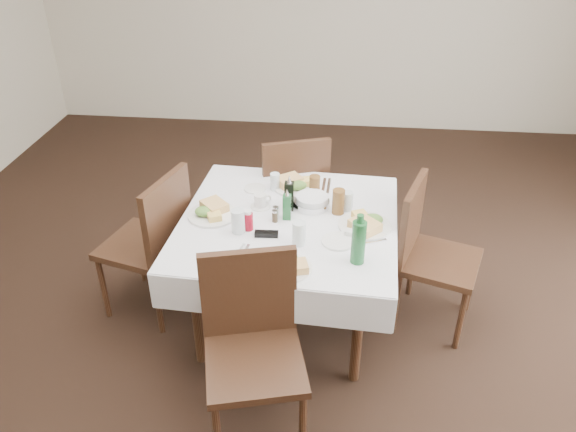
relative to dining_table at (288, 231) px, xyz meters
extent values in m
plane|color=black|center=(-0.02, -0.18, -0.68)|extent=(7.00, 7.00, 0.00)
cylinder|color=black|center=(-0.48, -0.43, -0.32)|extent=(0.06, 0.06, 0.72)
cylinder|color=black|center=(-0.43, 0.48, -0.32)|extent=(0.06, 0.06, 0.72)
cylinder|color=black|center=(0.43, -0.48, -0.32)|extent=(0.06, 0.06, 0.72)
cylinder|color=black|center=(0.48, 0.43, -0.32)|extent=(0.06, 0.06, 0.72)
cube|color=black|center=(0.00, 0.00, 0.06)|extent=(1.21, 1.21, 0.03)
cube|color=white|center=(0.00, 0.00, 0.08)|extent=(1.33, 1.33, 0.01)
cube|color=white|center=(0.04, 0.63, -0.03)|extent=(1.26, 0.08, 0.22)
cube|color=white|center=(-0.04, -0.63, -0.03)|extent=(1.26, 0.08, 0.22)
cube|color=white|center=(0.63, -0.04, -0.03)|extent=(0.08, 1.26, 0.22)
cube|color=white|center=(-0.63, 0.04, -0.03)|extent=(0.08, 1.26, 0.22)
cube|color=black|center=(-0.08, 0.81, -0.20)|extent=(0.60, 0.60, 0.04)
cube|color=black|center=(-0.01, 0.60, 0.06)|extent=(0.46, 0.19, 0.51)
cylinder|color=black|center=(0.05, 1.06, -0.44)|extent=(0.04, 0.04, 0.48)
cylinder|color=black|center=(0.18, 0.68, -0.44)|extent=(0.04, 0.04, 0.48)
cylinder|color=black|center=(-0.33, 0.93, -0.44)|extent=(0.04, 0.04, 0.48)
cylinder|color=black|center=(-0.20, 0.55, -0.44)|extent=(0.04, 0.04, 0.48)
cube|color=black|center=(-0.07, -0.88, -0.20)|extent=(0.57, 0.57, 0.04)
cube|color=black|center=(-0.13, -0.68, 0.06)|extent=(0.47, 0.16, 0.51)
cylinder|color=black|center=(-0.32, -0.74, -0.44)|extent=(0.04, 0.04, 0.48)
cylinder|color=black|center=(0.17, -1.03, -0.44)|extent=(0.04, 0.04, 0.48)
cylinder|color=black|center=(0.07, -0.64, -0.44)|extent=(0.04, 0.04, 0.48)
cube|color=black|center=(0.93, 0.08, -0.21)|extent=(0.58, 0.58, 0.04)
cube|color=black|center=(0.74, 0.14, 0.04)|extent=(0.19, 0.44, 0.50)
cylinder|color=black|center=(1.05, -0.17, -0.45)|extent=(0.04, 0.04, 0.46)
cylinder|color=black|center=(0.68, -0.05, -0.45)|extent=(0.04, 0.04, 0.46)
cylinder|color=black|center=(1.18, 0.20, -0.45)|extent=(0.04, 0.04, 0.46)
cylinder|color=black|center=(0.81, 0.32, -0.45)|extent=(0.04, 0.04, 0.46)
cube|color=black|center=(-0.93, 0.04, -0.19)|extent=(0.58, 0.58, 0.04)
cube|color=black|center=(-0.72, -0.02, 0.06)|extent=(0.17, 0.47, 0.52)
cylinder|color=black|center=(-1.07, 0.29, -0.44)|extent=(0.04, 0.04, 0.48)
cylinder|color=black|center=(-0.68, 0.18, -0.44)|extent=(0.04, 0.04, 0.48)
cylinder|color=black|center=(-1.18, -0.11, -0.44)|extent=(0.04, 0.04, 0.48)
cylinder|color=black|center=(-0.79, -0.22, -0.44)|extent=(0.04, 0.04, 0.48)
cylinder|color=white|center=(0.01, 0.40, 0.09)|extent=(0.30, 0.30, 0.02)
cube|color=#D58B4F|center=(-0.04, 0.40, 0.12)|extent=(0.20, 0.19, 0.05)
cube|color=#EEB04B|center=(0.07, 0.41, 0.12)|extent=(0.12, 0.10, 0.04)
ellipsoid|color=#3E7123|center=(0.03, 0.35, 0.12)|extent=(0.11, 0.10, 0.05)
cylinder|color=white|center=(0.05, -0.48, 0.09)|extent=(0.25, 0.25, 0.01)
cube|color=#D58B4F|center=(0.08, -0.50, 0.12)|extent=(0.15, 0.13, 0.04)
cube|color=#EEB04B|center=(0.00, -0.48, 0.11)|extent=(0.09, 0.07, 0.03)
ellipsoid|color=#3E7123|center=(0.05, -0.44, 0.12)|extent=(0.09, 0.08, 0.04)
cylinder|color=white|center=(0.45, -0.04, 0.09)|extent=(0.31, 0.31, 0.02)
cube|color=#D58B4F|center=(0.44, -0.09, 0.13)|extent=(0.20, 0.20, 0.05)
cube|color=#EEB04B|center=(0.42, 0.01, 0.12)|extent=(0.11, 0.13, 0.04)
ellipsoid|color=#3E7123|center=(0.49, -0.02, 0.13)|extent=(0.11, 0.10, 0.05)
cylinder|color=white|center=(-0.45, -0.01, 0.09)|extent=(0.29, 0.29, 0.02)
cube|color=#D58B4F|center=(-0.45, 0.04, 0.12)|extent=(0.19, 0.19, 0.05)
cube|color=#EEB04B|center=(-0.43, -0.06, 0.12)|extent=(0.11, 0.12, 0.04)
ellipsoid|color=#3E7123|center=(-0.50, -0.03, 0.12)|extent=(0.11, 0.10, 0.05)
cylinder|color=white|center=(-0.25, 0.34, 0.09)|extent=(0.14, 0.14, 0.01)
cylinder|color=white|center=(0.30, -0.21, 0.09)|extent=(0.18, 0.18, 0.01)
cylinder|color=silver|center=(-0.12, 0.35, 0.14)|extent=(0.06, 0.06, 0.11)
cylinder|color=silver|center=(0.08, -0.25, 0.15)|extent=(0.07, 0.07, 0.14)
cylinder|color=silver|center=(0.34, 0.14, 0.14)|extent=(0.06, 0.06, 0.12)
cylinder|color=silver|center=(-0.27, -0.16, 0.15)|extent=(0.08, 0.08, 0.14)
cylinder|color=brown|center=(0.14, 0.29, 0.15)|extent=(0.07, 0.07, 0.14)
cylinder|color=brown|center=(0.29, 0.10, 0.16)|extent=(0.07, 0.07, 0.15)
cylinder|color=silver|center=(0.13, 0.16, 0.10)|extent=(0.22, 0.22, 0.04)
cylinder|color=white|center=(0.13, 0.16, 0.13)|extent=(0.20, 0.20, 0.04)
cube|color=black|center=(-0.01, 0.12, 0.17)|extent=(0.06, 0.06, 0.18)
cone|color=silver|center=(-0.01, 0.12, 0.29)|extent=(0.03, 0.03, 0.05)
cube|color=#1F5E2E|center=(-0.01, 0.01, 0.16)|extent=(0.05, 0.05, 0.16)
cone|color=silver|center=(-0.01, 0.01, 0.26)|extent=(0.03, 0.03, 0.04)
cylinder|color=maroon|center=(-0.22, -0.13, 0.14)|extent=(0.06, 0.06, 0.10)
cylinder|color=white|center=(-0.22, -0.13, 0.20)|extent=(0.04, 0.04, 0.02)
cylinder|color=white|center=(-0.08, 0.01, 0.12)|extent=(0.03, 0.03, 0.07)
cylinder|color=silver|center=(-0.08, 0.01, 0.16)|extent=(0.03, 0.03, 0.01)
cylinder|color=#453826|center=(-0.08, -0.03, 0.12)|extent=(0.03, 0.03, 0.06)
cylinder|color=silver|center=(-0.08, -0.03, 0.15)|extent=(0.03, 0.03, 0.01)
cylinder|color=white|center=(-0.18, 0.12, 0.09)|extent=(0.12, 0.12, 0.01)
cylinder|color=white|center=(-0.18, 0.12, 0.13)|extent=(0.07, 0.07, 0.08)
cylinder|color=black|center=(-0.18, 0.12, 0.16)|extent=(0.06, 0.06, 0.01)
torus|color=white|center=(-0.14, 0.14, 0.13)|extent=(0.05, 0.03, 0.05)
cube|color=black|center=(-0.10, -0.19, 0.10)|extent=(0.14, 0.05, 0.03)
cylinder|color=#1F5E2E|center=(0.40, -0.38, 0.21)|extent=(0.08, 0.08, 0.24)
cylinder|color=#1F5E2E|center=(0.40, -0.38, 0.35)|extent=(0.04, 0.04, 0.04)
cube|color=white|center=(0.38, -0.15, 0.10)|extent=(0.09, 0.07, 0.04)
cube|color=pink|center=(0.38, -0.15, 0.11)|extent=(0.07, 0.05, 0.02)
cube|color=silver|center=(0.19, 0.42, 0.09)|extent=(0.03, 0.21, 0.01)
cube|color=silver|center=(0.22, 0.42, 0.09)|extent=(0.03, 0.21, 0.01)
cube|color=silver|center=(-0.20, -0.38, 0.09)|extent=(0.04, 0.18, 0.01)
cube|color=silver|center=(-0.23, -0.37, 0.09)|extent=(0.04, 0.18, 0.01)
cube|color=silver|center=(0.48, -0.20, 0.09)|extent=(0.18, 0.09, 0.01)
cube|color=silver|center=(0.47, -0.17, 0.09)|extent=(0.18, 0.09, 0.01)
cube|color=silver|center=(-0.45, 0.16, 0.09)|extent=(0.15, 0.07, 0.01)
cube|color=silver|center=(-0.46, 0.14, 0.09)|extent=(0.15, 0.07, 0.01)
camera|label=1|loc=(0.28, -2.79, 1.84)|focal=35.00mm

